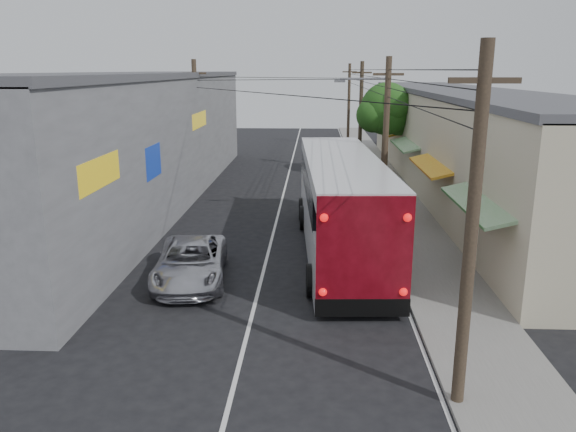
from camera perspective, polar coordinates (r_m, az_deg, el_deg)
name	(u,v)px	position (r m, az deg, el deg)	size (l,w,h in m)	color
ground	(242,356)	(15.49, -4.73, -13.95)	(120.00, 120.00, 0.00)	black
sidewalk	(390,195)	(34.59, 10.34, 2.15)	(3.00, 80.00, 0.12)	slate
building_right	(461,140)	(36.88, 17.15, 7.38)	(7.09, 40.00, 6.25)	beige
building_left	(132,138)	(33.36, -15.57, 7.66)	(7.20, 36.00, 7.25)	gray
utility_poles	(336,126)	(33.99, 4.87, 9.07)	(11.80, 45.28, 8.00)	#473828
street_tree	(387,111)	(39.90, 10.07, 10.50)	(4.40, 4.00, 6.60)	#3F2B19
coach_bus	(341,203)	(23.24, 5.39, 1.30)	(3.78, 13.98, 3.99)	silver
jeepney	(191,262)	(20.48, -9.84, -4.59)	(2.43, 5.26, 1.46)	silver
parked_suv	(363,191)	(31.30, 7.65, 2.52)	(2.52, 6.20, 1.80)	#96959C
parked_car_mid	(342,168)	(39.41, 5.49, 4.87)	(1.78, 4.43, 1.51)	#26262B
parked_car_far	(348,154)	(46.58, 6.08, 6.28)	(1.46, 4.20, 1.38)	black
pedestrian_near	(385,197)	(30.26, 9.82, 1.92)	(0.53, 0.35, 1.46)	pink
pedestrian_far	(392,200)	(28.91, 10.56, 1.65)	(0.88, 0.68, 1.81)	#82A3BD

